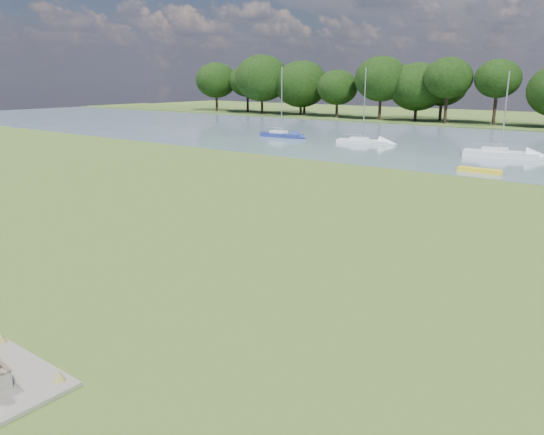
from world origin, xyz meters
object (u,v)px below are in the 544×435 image
Objects in this scene: kayak at (480,170)px; sailboat_4 at (362,140)px; sailboat_3 at (500,152)px; sailboat_0 at (281,133)px.

kayak is 19.96m from sailboat_4.
sailboat_3 is at bearing -17.80° from sailboat_4.
sailboat_3 is (-1.06, 9.74, 0.34)m from kayak.
sailboat_3 is 0.95× the size of sailboat_4.
sailboat_4 is at bearing -0.66° from sailboat_0.
sailboat_0 is 1.03× the size of sailboat_4.
sailboat_3 is at bearing -4.80° from sailboat_0.
sailboat_0 is at bearing 169.37° from sailboat_4.
kayak is 29.86m from sailboat_0.
kayak is at bearing -94.85° from sailboat_3.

